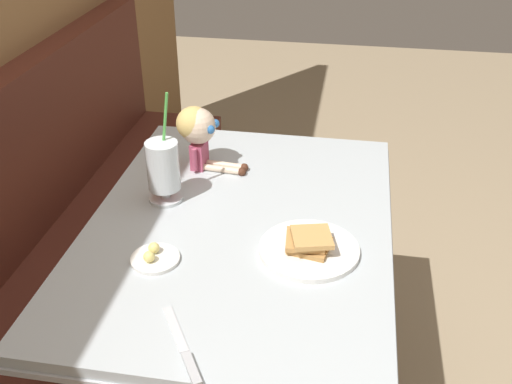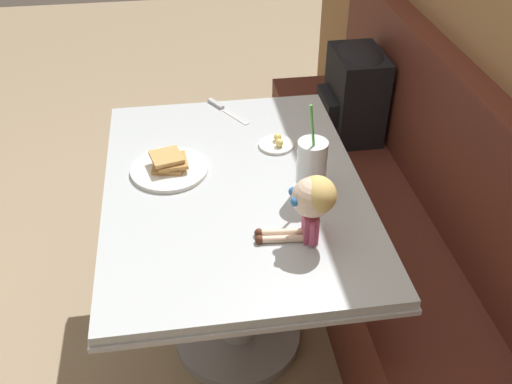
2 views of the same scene
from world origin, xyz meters
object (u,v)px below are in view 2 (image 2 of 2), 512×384
seated_doll (312,201)px  backpack (354,91)px  toast_plate (169,167)px  milkshake_glass (312,165)px  butter_saucer (277,144)px  butter_knife (221,107)px

seated_doll → backpack: seated_doll is taller
toast_plate → seated_doll: bearing=44.5°
milkshake_glass → seated_doll: bearing=-12.9°
butter_saucer → backpack: size_ratio=0.30×
milkshake_glass → seated_doll: (0.20, -0.05, 0.03)m
toast_plate → backpack: (-0.61, 0.80, -0.10)m
milkshake_glass → backpack: (-0.78, 0.38, -0.18)m
seated_doll → butter_knife: bearing=-167.6°
toast_plate → butter_saucer: (-0.10, 0.37, -0.01)m
toast_plate → milkshake_glass: milkshake_glass is taller
milkshake_glass → butter_knife: milkshake_glass is taller
toast_plate → milkshake_glass: bearing=67.1°
toast_plate → backpack: backpack is taller
backpack → milkshake_glass: bearing=-25.6°
butter_knife → seated_doll: (0.77, 0.17, 0.12)m
milkshake_glass → backpack: size_ratio=0.78×
milkshake_glass → butter_saucer: milkshake_glass is taller
butter_saucer → butter_knife: bearing=-151.1°
butter_saucer → seated_doll: size_ratio=0.54×
toast_plate → milkshake_glass: (0.18, 0.42, 0.08)m
milkshake_glass → butter_knife: 0.62m
backpack → seated_doll: bearing=-23.1°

